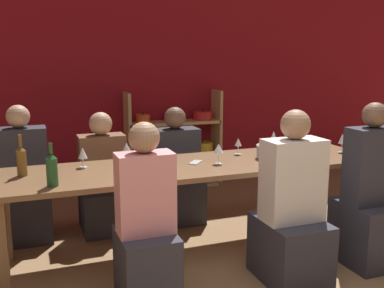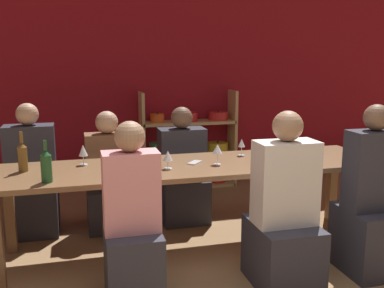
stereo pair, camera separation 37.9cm
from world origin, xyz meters
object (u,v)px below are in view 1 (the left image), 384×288
object	(u,v)px
wine_bottle_green	(52,169)
person_far_c	(103,188)
shelf_unit	(176,146)
wine_glass_empty_b	(274,137)
wine_glass_white_a	(238,143)
mixing_bowl	(275,151)
wine_glass_empty_a	(83,153)
dining_table	(196,173)
person_near_a	(291,220)
wine_glass_red_a	(126,148)
cell_phone	(196,162)
wine_bottle_dark	(21,160)
person_far_b	(175,180)
person_near_c	(146,238)
wine_glass_white_c	(171,157)
wine_glass_white_d	(219,149)
wine_glass_white_b	(342,139)
person_near_b	(368,206)
person_far_a	(24,191)

from	to	relation	value
wine_bottle_green	person_far_c	xyz separation A→B (m)	(0.50, 0.99, -0.46)
shelf_unit	wine_glass_empty_b	bearing A→B (deg)	-74.73
wine_glass_empty_b	person_far_c	xyz separation A→B (m)	(-1.54, 0.48, -0.48)
wine_bottle_green	wine_glass_white_a	xyz separation A→B (m)	(1.65, 0.47, -0.01)
mixing_bowl	wine_glass_empty_a	xyz separation A→B (m)	(-1.62, 0.25, 0.05)
mixing_bowl	person_far_c	distance (m)	1.63
dining_table	person_near_a	xyz separation A→B (m)	(0.45, -0.75, -0.21)
wine_glass_red_a	person_near_a	size ratio (longest dim) A/B	0.13
wine_glass_empty_b	cell_phone	bearing A→B (deg)	-166.05
wine_bottle_dark	person_far_b	world-z (taller)	person_far_b
shelf_unit	person_near_a	size ratio (longest dim) A/B	0.95
wine_glass_empty_b	cell_phone	size ratio (longest dim) A/B	1.18
person_near_c	dining_table	bearing A→B (deg)	47.98
person_far_c	wine_bottle_dark	bearing A→B (deg)	41.82
person_near_a	wine_glass_white_a	bearing A→B (deg)	87.63
person_near_a	person_near_c	size ratio (longest dim) A/B	1.03
wine_glass_empty_a	wine_glass_white_c	xyz separation A→B (m)	(0.65, -0.31, -0.02)
person_near_a	person_far_c	world-z (taller)	person_near_a
person_near_c	wine_glass_white_d	bearing A→B (deg)	38.22
wine_bottle_green	wine_glass_white_b	world-z (taller)	wine_bottle_green
dining_table	person_near_b	distance (m)	1.39
wine_bottle_green	person_near_c	world-z (taller)	person_near_c
wine_glass_red_a	person_far_b	bearing A→B (deg)	39.18
shelf_unit	wine_bottle_dark	world-z (taller)	shelf_unit
wine_glass_white_b	person_far_b	size ratio (longest dim) A/B	0.16
person_near_c	person_far_c	distance (m)	1.41
shelf_unit	wine_glass_empty_a	bearing A→B (deg)	-129.22
wine_glass_white_b	person_far_a	xyz separation A→B (m)	(-2.80, 0.84, -0.44)
wine_bottle_green	wine_glass_white_b	bearing A→B (deg)	4.69
shelf_unit	person_near_c	bearing A→B (deg)	-112.69
wine_glass_empty_b	person_far_c	world-z (taller)	person_far_c
person_far_a	person_far_c	size ratio (longest dim) A/B	1.08
cell_phone	person_near_b	distance (m)	1.41
wine_glass_white_b	person_far_a	distance (m)	2.96
wine_glass_white_c	person_near_c	xyz separation A→B (m)	(-0.37, -0.58, -0.40)
person_far_a	person_far_b	bearing A→B (deg)	178.77
person_near_b	person_far_c	distance (m)	2.34
person_near_a	person_far_b	world-z (taller)	person_near_a
person_near_c	wine_glass_empty_b	bearing A→B (deg)	31.87
cell_phone	person_near_c	xyz separation A→B (m)	(-0.62, -0.71, -0.30)
wine_glass_empty_b	wine_glass_white_d	xyz separation A→B (m)	(-0.70, -0.31, -0.01)
shelf_unit	wine_glass_empty_b	distance (m)	1.70
wine_glass_white_c	person_far_c	xyz separation A→B (m)	(-0.41, 0.82, -0.44)
wine_glass_white_c	cell_phone	xyz separation A→B (m)	(0.26, 0.13, -0.10)
mixing_bowl	person_far_b	bearing A→B (deg)	128.98
wine_bottle_green	wine_glass_white_c	xyz separation A→B (m)	(0.91, 0.16, -0.02)
shelf_unit	person_far_a	xyz separation A→B (m)	(-1.81, -1.05, -0.09)
person_near_a	wine_glass_white_d	bearing A→B (deg)	111.97
shelf_unit	wine_bottle_green	distance (m)	2.67
person_near_a	person_near_c	distance (m)	1.07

